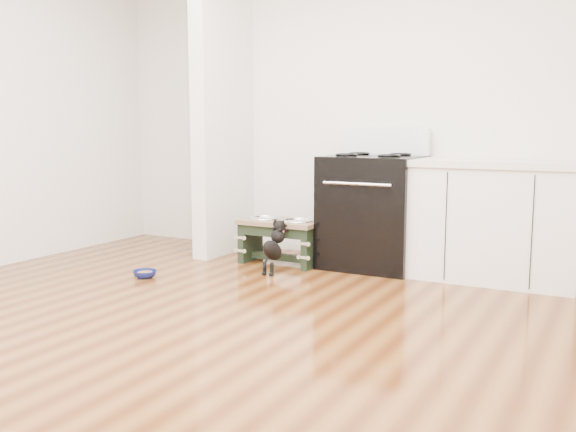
% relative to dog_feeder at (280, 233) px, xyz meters
% --- Properties ---
extents(ground, '(5.00, 5.00, 0.00)m').
position_rel_dog_feeder_xyz_m(ground, '(0.47, -1.89, -0.27)').
color(ground, '#4B240D').
rests_on(ground, ground).
extents(room_shell, '(5.00, 5.00, 5.00)m').
position_rel_dog_feeder_xyz_m(room_shell, '(0.47, -1.89, 1.35)').
color(room_shell, silver).
rests_on(room_shell, ground).
extents(partition_wall, '(0.15, 0.80, 2.70)m').
position_rel_dog_feeder_xyz_m(partition_wall, '(-0.70, 0.21, 1.08)').
color(partition_wall, silver).
rests_on(partition_wall, ground).
extents(oven_range, '(0.76, 0.69, 1.14)m').
position_rel_dog_feeder_xyz_m(oven_range, '(0.72, 0.26, 0.21)').
color(oven_range, black).
rests_on(oven_range, ground).
extents(cabinet_run, '(1.24, 0.64, 0.91)m').
position_rel_dog_feeder_xyz_m(cabinet_run, '(1.70, 0.28, 0.18)').
color(cabinet_run, white).
rests_on(cabinet_run, ground).
extents(dog_feeder, '(0.69, 0.37, 0.39)m').
position_rel_dog_feeder_xyz_m(dog_feeder, '(0.00, 0.00, 0.00)').
color(dog_feeder, black).
rests_on(dog_feeder, ground).
extents(puppy, '(0.12, 0.35, 0.42)m').
position_rel_dog_feeder_xyz_m(puppy, '(0.12, -0.32, -0.04)').
color(puppy, black).
rests_on(puppy, ground).
extents(floor_bowl, '(0.23, 0.23, 0.06)m').
position_rel_dog_feeder_xyz_m(floor_bowl, '(-0.68, -0.94, -0.24)').
color(floor_bowl, '#0D155B').
rests_on(floor_bowl, ground).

